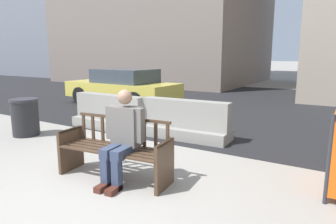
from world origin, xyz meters
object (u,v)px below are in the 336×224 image
(street_bench, at_px, (115,152))
(jersey_barrier_centre, at_px, (185,123))
(trash_bin, at_px, (25,117))
(seated_person, at_px, (123,135))
(car_taxi_near, at_px, (123,87))
(jersey_barrier_left, at_px, (110,115))

(street_bench, bearing_deg, jersey_barrier_centre, 94.02)
(jersey_barrier_centre, height_order, trash_bin, jersey_barrier_centre)
(street_bench, height_order, seated_person, seated_person)
(jersey_barrier_centre, distance_m, car_taxi_near, 4.97)
(jersey_barrier_centre, relative_size, jersey_barrier_left, 1.01)
(jersey_barrier_left, distance_m, trash_bin, 1.89)
(street_bench, height_order, jersey_barrier_left, street_bench)
(car_taxi_near, bearing_deg, street_bench, -50.97)
(street_bench, xyz_separation_m, jersey_barrier_left, (-2.16, 2.26, -0.06))
(jersey_barrier_left, bearing_deg, trash_bin, -128.07)
(street_bench, distance_m, jersey_barrier_left, 3.13)
(street_bench, distance_m, jersey_barrier_centre, 2.46)
(seated_person, bearing_deg, jersey_barrier_centre, 98.18)
(seated_person, height_order, jersey_barrier_centre, seated_person)
(seated_person, height_order, trash_bin, seated_person)
(trash_bin, bearing_deg, jersey_barrier_centre, 28.08)
(trash_bin, bearing_deg, street_bench, -12.96)
(seated_person, distance_m, jersey_barrier_centre, 2.54)
(car_taxi_near, bearing_deg, jersey_barrier_left, -55.04)
(jersey_barrier_centre, relative_size, trash_bin, 2.44)
(seated_person, distance_m, trash_bin, 3.62)
(street_bench, relative_size, trash_bin, 2.08)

